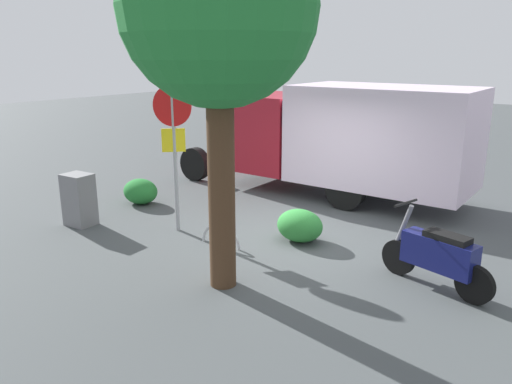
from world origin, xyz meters
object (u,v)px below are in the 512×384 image
stop_sign (174,136)px  bike_rack_hoop (221,245)px  utility_cabinet (79,200)px  motorcycle (438,256)px  street_tree (218,11)px  box_truck_near (342,134)px

stop_sign → bike_rack_hoop: bearing=175.0°
utility_cabinet → bike_rack_hoop: size_ratio=1.24×
motorcycle → utility_cabinet: bearing=26.2°
street_tree → utility_cabinet: 5.31m
street_tree → utility_cabinet: size_ratio=5.01×
utility_cabinet → bike_rack_hoop: 3.19m
motorcycle → street_tree: 4.62m
motorcycle → bike_rack_hoop: 3.75m
stop_sign → street_tree: 3.30m
stop_sign → utility_cabinet: (1.82, 0.93, -1.34)m
box_truck_near → bike_rack_hoop: 4.54m
bike_rack_hoop → street_tree: bearing=132.0°
box_truck_near → stop_sign: bearing=71.0°
stop_sign → street_tree: size_ratio=0.53×
bike_rack_hoop → utility_cabinet: bearing=15.3°
box_truck_near → stop_sign: (1.37, 4.17, 0.35)m
utility_cabinet → street_tree: bearing=175.1°
bike_rack_hoop → box_truck_near: bearing=-92.1°
box_truck_near → bike_rack_hoop: (0.16, 4.27, -1.52)m
stop_sign → utility_cabinet: 2.45m
stop_sign → bike_rack_hoop: stop_sign is taller
stop_sign → bike_rack_hoop: (-1.21, 0.11, -1.87)m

